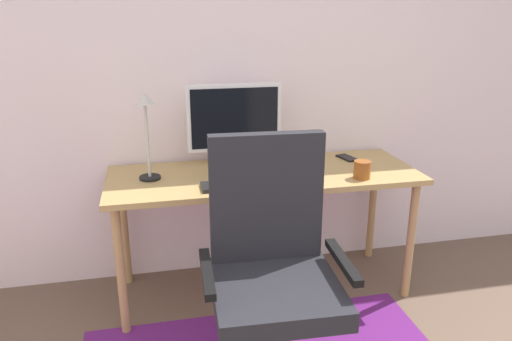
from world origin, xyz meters
TOP-DOWN VIEW (x-y plane):
  - wall_back at (0.00, 2.20)m, footprint 6.00×0.10m
  - desk at (-0.09, 1.83)m, footprint 1.66×0.60m
  - monitor at (-0.23, 1.99)m, footprint 0.52×0.18m
  - keyboard at (-0.24, 1.64)m, footprint 0.43×0.13m
  - computer_mouse at (0.09, 1.62)m, footprint 0.06×0.10m
  - coffee_cup at (0.38, 1.63)m, footprint 0.09×0.09m
  - cell_phone at (0.44, 1.98)m, footprint 0.10×0.15m
  - desk_lamp at (-0.70, 1.85)m, footprint 0.11×0.11m
  - office_chair at (-0.24, 1.06)m, footprint 0.59×0.56m

SIDE VIEW (x-z plane):
  - office_chair at x=-0.24m, z-range -0.10..0.99m
  - desk at x=-0.09m, z-range 0.29..1.00m
  - cell_phone at x=0.44m, z-range 0.71..0.72m
  - keyboard at x=-0.24m, z-range 0.71..0.73m
  - computer_mouse at x=0.09m, z-range 0.71..0.75m
  - coffee_cup at x=0.38m, z-range 0.71..0.81m
  - monitor at x=-0.23m, z-range 0.74..1.20m
  - desk_lamp at x=-0.70m, z-range 0.79..1.24m
  - wall_back at x=0.00m, z-range 0.00..2.60m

